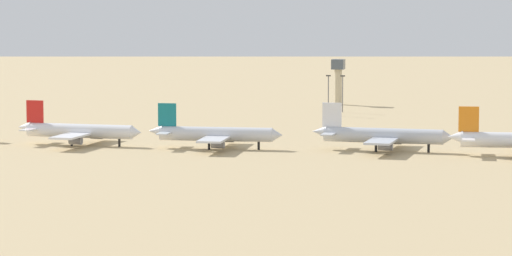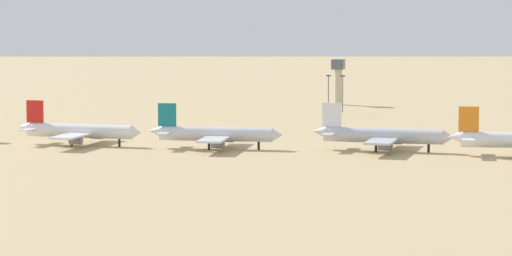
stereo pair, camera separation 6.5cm
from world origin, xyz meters
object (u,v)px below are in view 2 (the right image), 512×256
object	(u,v)px
light_pole_mid	(343,91)
light_pole_east	(328,92)
parked_jet_red_1	(79,131)
parked_jet_teal_2	(215,134)
control_tower	(338,77)
parked_jet_white_3	(382,136)

from	to	relation	value
light_pole_mid	light_pole_east	distance (m)	15.53
parked_jet_red_1	light_pole_east	world-z (taller)	light_pole_east
parked_jet_red_1	parked_jet_teal_2	world-z (taller)	parked_jet_red_1
parked_jet_red_1	light_pole_mid	size ratio (longest dim) A/B	2.78
parked_jet_teal_2	control_tower	bearing A→B (deg)	82.99
parked_jet_teal_2	parked_jet_white_3	world-z (taller)	parked_jet_white_3
parked_jet_teal_2	light_pole_east	bearing A→B (deg)	79.29
parked_jet_white_3	light_pole_mid	xyz separation A→B (m)	(-33.56, 125.71, 3.92)
parked_jet_white_3	light_pole_east	size ratio (longest dim) A/B	2.71
parked_jet_teal_2	light_pole_mid	distance (m)	132.81
parked_jet_red_1	control_tower	distance (m)	176.22
parked_jet_white_3	control_tower	xyz separation A→B (m)	(-41.84, 162.00, 6.98)
light_pole_mid	light_pole_east	bearing A→B (deg)	-100.58
parked_jet_teal_2	parked_jet_white_3	distance (m)	49.22
control_tower	parked_jet_teal_2	bearing A→B (deg)	-92.38
parked_jet_white_3	control_tower	bearing A→B (deg)	106.20
control_tower	light_pole_east	bearing A→B (deg)	-83.99
parked_jet_teal_2	light_pole_mid	xyz separation A→B (m)	(15.27, 131.86, 4.08)
parked_jet_teal_2	light_pole_east	distance (m)	117.35
parked_jet_red_1	control_tower	xyz separation A→B (m)	(49.54, 168.97, 7.14)
parked_jet_teal_2	control_tower	distance (m)	168.46
parked_jet_red_1	light_pole_mid	xyz separation A→B (m)	(57.82, 132.67, 4.08)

